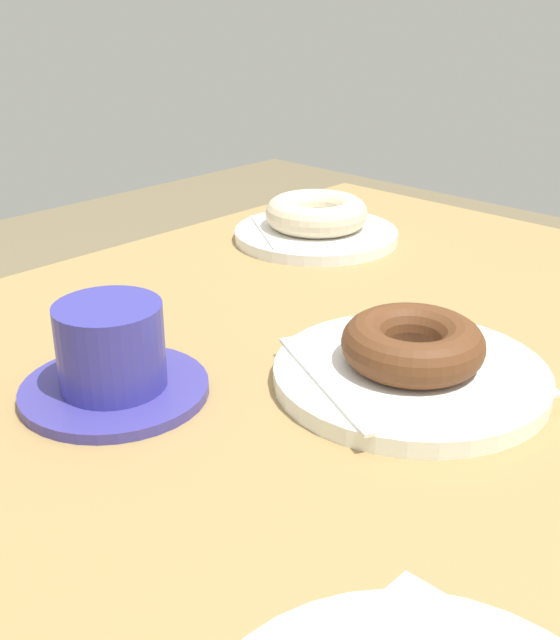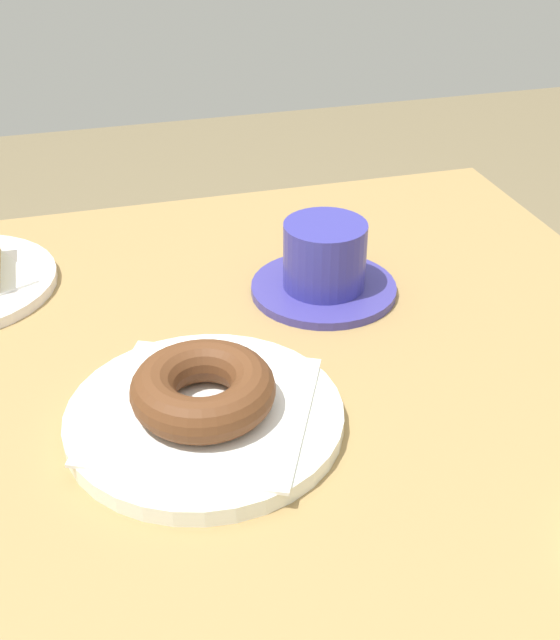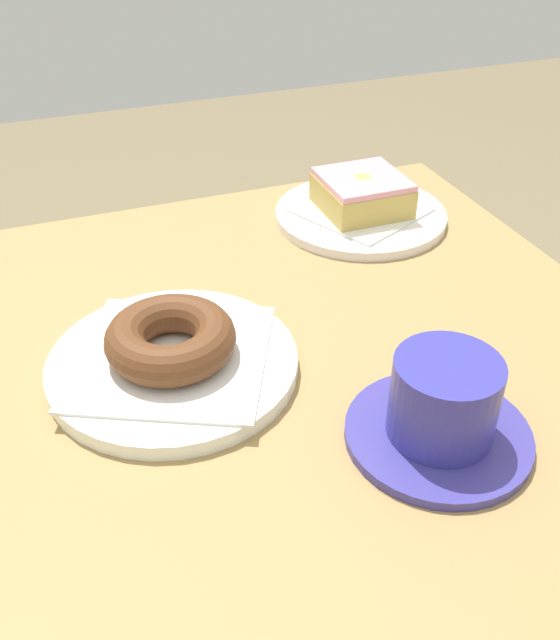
# 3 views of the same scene
# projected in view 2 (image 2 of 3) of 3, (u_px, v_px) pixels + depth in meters

# --- Properties ---
(table) EXTENTS (0.92, 0.79, 0.74)m
(table) POSITION_uv_depth(u_px,v_px,m) (289.00, 537.00, 0.71)
(table) COLOR #997947
(table) RESTS_ON ground_plane
(plate_chocolate_ring) EXTENTS (0.22, 0.22, 0.01)m
(plate_chocolate_ring) POSITION_uv_depth(u_px,v_px,m) (205.00, 418.00, 0.64)
(plate_chocolate_ring) COLOR white
(plate_chocolate_ring) RESTS_ON table
(napkin_chocolate_ring) EXTENTS (0.22, 0.22, 0.00)m
(napkin_chocolate_ring) POSITION_uv_depth(u_px,v_px,m) (204.00, 409.00, 0.64)
(napkin_chocolate_ring) COLOR white
(napkin_chocolate_ring) RESTS_ON plate_chocolate_ring
(donut_chocolate_ring) EXTENTS (0.11, 0.11, 0.04)m
(donut_chocolate_ring) POSITION_uv_depth(u_px,v_px,m) (203.00, 389.00, 0.63)
(donut_chocolate_ring) COLOR #583119
(donut_chocolate_ring) RESTS_ON napkin_chocolate_ring
(coffee_cup) EXTENTS (0.15, 0.15, 0.08)m
(coffee_cup) POSITION_uv_depth(u_px,v_px,m) (324.00, 264.00, 0.80)
(coffee_cup) COLOR #3B368B
(coffee_cup) RESTS_ON table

